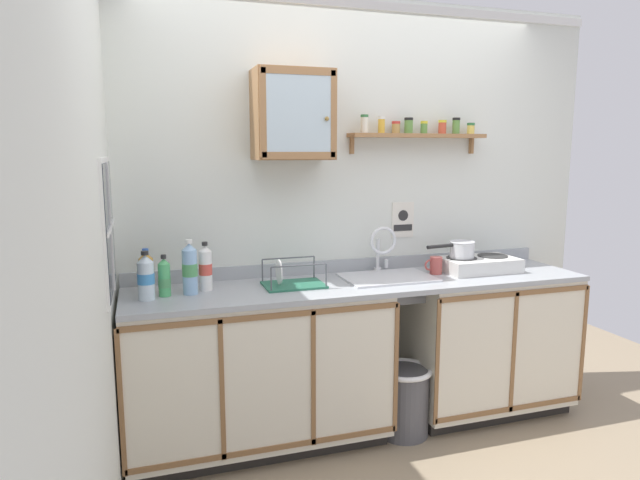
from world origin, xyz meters
name	(u,v)px	position (x,y,z in m)	size (l,w,h in m)	color
floor	(383,453)	(0.00, 0.00, 0.00)	(5.76, 5.76, 0.00)	gray
back_wall	(346,211)	(0.00, 0.62, 1.30)	(3.36, 0.07, 2.59)	silver
side_wall_left	(95,249)	(-1.41, -0.30, 1.29)	(0.05, 3.39, 2.59)	silver
lower_cabinet_run	(258,370)	(-0.64, 0.31, 0.45)	(1.46, 0.58, 0.89)	black
lower_cabinet_run_right	(485,343)	(0.85, 0.31, 0.45)	(1.05, 0.58, 0.89)	black
countertop	(364,284)	(0.00, 0.31, 0.91)	(2.72, 0.61, 0.03)	#9EA3A8
backsplash	(347,265)	(0.00, 0.58, 0.96)	(2.72, 0.02, 0.08)	#9EA3A8
sink	(387,281)	(0.16, 0.34, 0.90)	(0.53, 0.42, 0.42)	silver
hot_plate_stove	(479,264)	(0.79, 0.33, 0.97)	(0.47, 0.29, 0.09)	silver
saucepan	(461,249)	(0.67, 0.35, 1.07)	(0.34, 0.16, 0.10)	silver
bottle_soda_green_0	(164,278)	(-1.13, 0.31, 1.02)	(0.06, 0.06, 0.22)	#4CB266
bottle_water_blue_1	(190,269)	(-0.99, 0.32, 1.06)	(0.08, 0.08, 0.29)	#8CB7E0
bottle_opaque_white_2	(205,268)	(-0.91, 0.37, 1.04)	(0.07, 0.07, 0.27)	white
bottle_water_clear_3	(146,278)	(-1.22, 0.27, 1.04)	(0.09, 0.09, 0.25)	silver
bottle_juice_amber_4	(146,272)	(-1.22, 0.43, 1.03)	(0.08, 0.08, 0.24)	gold
dish_rack	(292,282)	(-0.43, 0.32, 0.94)	(0.34, 0.25, 0.16)	#26664C
mug	(435,265)	(0.50, 0.35, 0.98)	(0.12, 0.08, 0.11)	#B24C47
wall_cabinet	(293,115)	(-0.38, 0.46, 1.88)	(0.44, 0.29, 0.50)	#996B42
spice_shelf	(418,133)	(0.44, 0.53, 1.79)	(0.90, 0.14, 0.23)	#996B42
warning_sign	(403,220)	(0.38, 0.59, 1.23)	(0.15, 0.01, 0.23)	silver
window	(107,227)	(-1.38, 0.08, 1.33)	(0.03, 0.60, 0.64)	#262D38
trash_bin	(404,399)	(0.21, 0.16, 0.22)	(0.33, 0.33, 0.42)	#4C4C51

